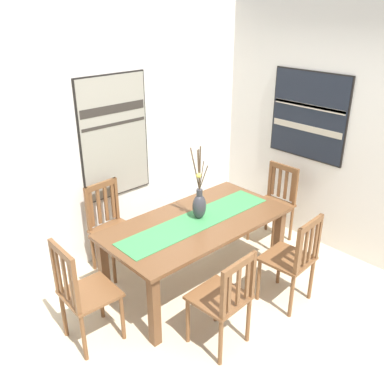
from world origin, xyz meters
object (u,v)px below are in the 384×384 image
object	(u,v)px
centerpiece_vase	(199,203)
chair_0	(112,226)
painting_on_back_wall	(114,137)
dining_table	(197,230)
chair_4	(224,298)
chair_3	(83,293)
painting_on_side_wall	(309,116)
chair_2	(275,202)
chair_1	(293,258)

from	to	relation	value
centerpiece_vase	chair_0	world-z (taller)	centerpiece_vase
chair_0	painting_on_back_wall	distance (m)	0.94
dining_table	chair_4	xyz separation A→B (m)	(-0.43, -0.78, -0.14)
chair_3	painting_on_side_wall	bearing A→B (deg)	-2.32
chair_3	chair_4	distance (m)	1.14
dining_table	chair_2	size ratio (longest dim) A/B	1.99
chair_0	chair_2	xyz separation A→B (m)	(1.75, -0.79, -0.01)
centerpiece_vase	chair_3	xyz separation A→B (m)	(-1.29, 0.01, -0.38)
painting_on_side_wall	centerpiece_vase	bearing A→B (deg)	176.06
dining_table	chair_0	xyz separation A→B (m)	(-0.46, 0.81, -0.12)
dining_table	chair_3	size ratio (longest dim) A/B	1.89
chair_0	chair_3	distance (m)	1.10
centerpiece_vase	chair_4	xyz separation A→B (m)	(-0.48, -0.80, -0.40)
dining_table	chair_1	distance (m)	0.95
dining_table	chair_2	world-z (taller)	chair_2
chair_0	painting_on_side_wall	world-z (taller)	painting_on_side_wall
chair_1	dining_table	bearing A→B (deg)	118.35
centerpiece_vase	chair_0	bearing A→B (deg)	123.04
dining_table	painting_on_side_wall	size ratio (longest dim) A/B	1.88
chair_0	chair_1	world-z (taller)	chair_0
chair_2	painting_on_back_wall	bearing A→B (deg)	144.50
chair_2	painting_on_back_wall	distance (m)	2.01
chair_4	painting_on_side_wall	size ratio (longest dim) A/B	0.92
chair_1	chair_3	world-z (taller)	chair_3
painting_on_back_wall	chair_2	bearing A→B (deg)	-35.50
chair_4	painting_on_back_wall	xyz separation A→B (m)	(0.25, 1.85, 0.88)
chair_4	dining_table	bearing A→B (deg)	61.02
painting_on_side_wall	dining_table	bearing A→B (deg)	176.88
painting_on_back_wall	chair_4	bearing A→B (deg)	-97.58
centerpiece_vase	chair_1	xyz separation A→B (m)	(0.40, -0.85, -0.39)
dining_table	painting_on_back_wall	distance (m)	1.31
chair_0	painting_on_back_wall	size ratio (longest dim) A/B	0.74
centerpiece_vase	painting_on_back_wall	size ratio (longest dim) A/B	0.59
painting_on_back_wall	chair_3	bearing A→B (deg)	-135.25
chair_1	painting_on_side_wall	distance (m)	1.71
chair_4	chair_3	bearing A→B (deg)	134.95
dining_table	chair_2	bearing A→B (deg)	0.96
chair_2	dining_table	bearing A→B (deg)	-179.04
chair_2	chair_4	xyz separation A→B (m)	(-1.72, -0.80, -0.01)
chair_1	chair_3	size ratio (longest dim) A/B	0.95
chair_1	chair_2	xyz separation A→B (m)	(0.84, 0.85, -0.00)
centerpiece_vase	painting_on_back_wall	distance (m)	1.18
painting_on_side_wall	chair_3	bearing A→B (deg)	177.68
chair_0	painting_on_side_wall	distance (m)	2.48
dining_table	painting_on_back_wall	bearing A→B (deg)	99.85
chair_0	chair_2	world-z (taller)	chair_0
chair_0	dining_table	bearing A→B (deg)	-60.28
dining_table	painting_on_side_wall	distance (m)	1.85
centerpiece_vase	chair_2	world-z (taller)	centerpiece_vase
chair_4	painting_on_back_wall	world-z (taller)	painting_on_back_wall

